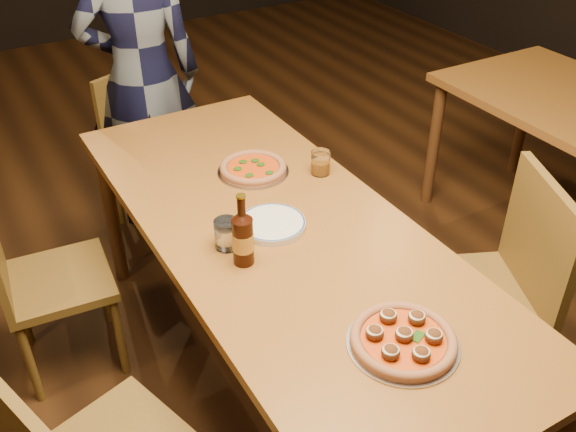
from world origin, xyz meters
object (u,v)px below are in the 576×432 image
pizza_margherita (253,168)px  plate_stack (272,224)px  water_glass (226,234)px  chair_end (158,150)px  pizza_meatball (403,339)px  diner (142,77)px  chair_main_sw (58,279)px  beer_bottle (243,240)px  chair_main_e (468,297)px  table_main (281,244)px  amber_glass (321,163)px

pizza_margherita → plate_stack: pizza_margherita is taller
pizza_margherita → water_glass: 0.47m
chair_end → water_glass: bearing=-122.7°
pizza_meatball → diner: (-0.00, 1.99, 0.02)m
chair_main_sw → chair_end: size_ratio=0.98×
pizza_margherita → plate_stack: 0.37m
pizza_margherita → beer_bottle: 0.55m
plate_stack → beer_bottle: (-0.16, -0.12, 0.07)m
water_glass → diner: (0.21, 1.38, -0.01)m
plate_stack → chair_main_e: bearing=-33.6°
diner → chair_end: bearing=120.0°
water_glass → chair_end: bearing=80.4°
chair_main_sw → diner: size_ratio=0.52×
pizza_margherita → plate_stack: (-0.11, -0.35, -0.01)m
pizza_margherita → chair_end: bearing=93.8°
chair_main_sw → pizza_meatball: size_ratio=2.79×
table_main → amber_glass: 0.39m
chair_main_sw → pizza_meatball: 1.39m
chair_main_e → plate_stack: chair_main_e is taller
table_main → chair_main_sw: chair_main_sw is taller
chair_main_sw → chair_main_e: bearing=-121.7°
table_main → diner: diner is taller
table_main → chair_main_e: bearing=-34.1°
chair_end → water_glass: size_ratio=8.70×
pizza_meatball → amber_glass: size_ratio=3.30×
table_main → pizza_margherita: size_ratio=7.47×
chair_end → plate_stack: (-0.05, -1.29, 0.34)m
plate_stack → beer_bottle: 0.22m
table_main → pizza_margherita: pizza_margherita is taller
chair_main_sw → plate_stack: chair_main_sw is taller
table_main → chair_main_sw: size_ratio=2.43×
water_glass → diner: 1.39m
plate_stack → water_glass: water_glass is taller
pizza_meatball → beer_bottle: bearing=111.2°
pizza_meatball → beer_bottle: beer_bottle is taller
chair_main_sw → plate_stack: bearing=-124.4°
chair_main_e → beer_bottle: beer_bottle is taller
pizza_meatball → water_glass: 0.65m
chair_end → table_main: bearing=-114.0°
chair_main_e → pizza_margherita: bearing=-123.9°
chair_end → beer_bottle: 1.49m
chair_main_sw → beer_bottle: size_ratio=3.50×
chair_main_e → plate_stack: 0.74m
beer_bottle → pizza_margherita: bearing=59.5°
plate_stack → water_glass: 0.18m
chair_end → plate_stack: chair_end is taller
chair_main_sw → pizza_meatball: chair_main_sw is taller
water_glass → amber_glass: 0.55m
pizza_meatball → diner: bearing=90.1°
water_glass → plate_stack: bearing=7.3°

